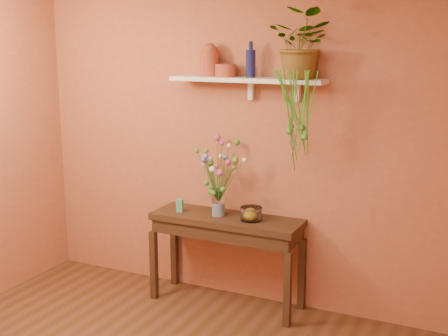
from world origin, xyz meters
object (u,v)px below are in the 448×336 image
spider_plant (303,44)px  bouquet (217,166)px  sideboard (226,229)px  blue_bottle (251,63)px  glass_vase (218,205)px  glass_bowl (251,214)px  terracotta_jug (209,60)px

spider_plant → bouquet: (-0.69, -0.09, -1.00)m
sideboard → blue_bottle: bearing=35.6°
blue_bottle → sideboard: bearing=-144.4°
blue_bottle → glass_vase: bearing=-152.3°
spider_plant → blue_bottle: bearing=176.0°
blue_bottle → bouquet: bearing=-154.0°
sideboard → spider_plant: bearing=7.9°
spider_plant → glass_vase: spider_plant is taller
spider_plant → bouquet: spider_plant is taller
sideboard → bouquet: size_ratio=2.38×
sideboard → glass_bowl: bearing=-1.7°
spider_plant → glass_bowl: 1.43m
glass_vase → glass_bowl: 0.30m
sideboard → blue_bottle: size_ratio=4.51×
sideboard → glass_vase: glass_vase is taller
spider_plant → glass_bowl: (-0.37, -0.09, -1.37)m
terracotta_jug → bouquet: size_ratio=0.50×
sideboard → spider_plant: spider_plant is taller
terracotta_jug → bouquet: 0.88m
terracotta_jug → glass_bowl: (0.44, -0.13, -1.24)m
sideboard → glass_bowl: 0.28m
glass_vase → glass_bowl: bearing=0.2°
sideboard → terracotta_jug: (-0.21, 0.12, 1.40)m
spider_plant → glass_bowl: size_ratio=2.95×
sideboard → glass_vase: bearing=-174.1°
blue_bottle → glass_vase: size_ratio=1.26×
blue_bottle → spider_plant: (0.44, -0.03, 0.15)m
sideboard → spider_plant: (0.60, 0.08, 1.54)m
glass_bowl → spider_plant: bearing=13.5°
bouquet → glass_bowl: bearing=-0.1°
sideboard → blue_bottle: blue_bottle is taller
glass_vase → glass_bowl: glass_vase is taller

